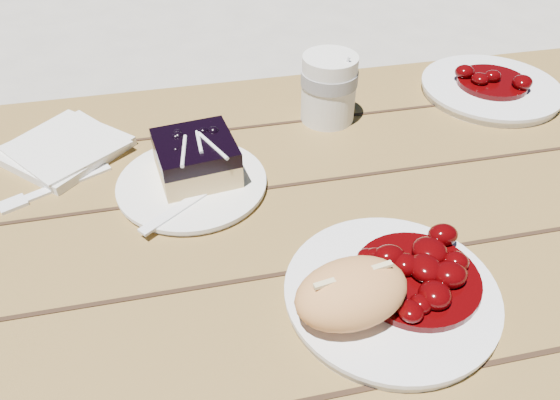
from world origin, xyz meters
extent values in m
cube|color=brown|center=(0.00, 0.00, 0.72)|extent=(2.00, 0.80, 0.05)
cube|color=brown|center=(0.00, 0.65, 0.44)|extent=(1.80, 0.25, 0.04)
cube|color=brown|center=(0.80, 0.65, 0.21)|extent=(0.06, 0.06, 0.42)
cylinder|color=white|center=(0.20, -0.14, 0.76)|extent=(0.23, 0.23, 0.02)
ellipsoid|color=#DB9554|center=(0.14, -0.16, 0.80)|extent=(0.13, 0.10, 0.06)
cylinder|color=white|center=(0.00, 0.10, 0.76)|extent=(0.20, 0.20, 0.01)
cube|color=#DFBE79|center=(0.01, 0.12, 0.78)|extent=(0.12, 0.12, 0.03)
cube|color=black|center=(0.01, 0.12, 0.80)|extent=(0.12, 0.12, 0.02)
cylinder|color=white|center=(0.24, 0.24, 0.80)|extent=(0.09, 0.09, 0.11)
cube|color=white|center=(-0.18, 0.23, 0.76)|extent=(0.21, 0.21, 0.01)
cylinder|color=white|center=(0.54, 0.26, 0.76)|extent=(0.23, 0.23, 0.02)
camera|label=1|loc=(0.00, -0.50, 1.22)|focal=35.00mm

